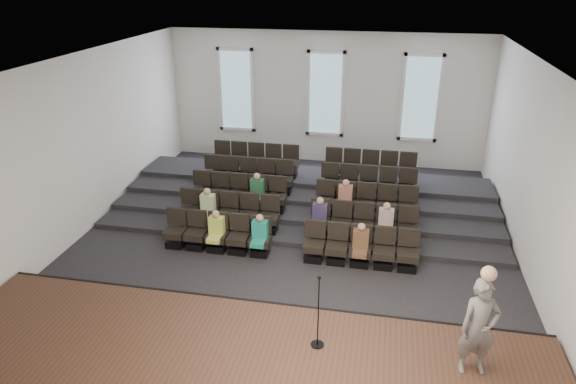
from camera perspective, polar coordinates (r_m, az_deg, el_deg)
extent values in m
plane|color=black|center=(14.28, 0.31, -6.05)|extent=(14.00, 14.00, 0.00)
cube|color=white|center=(12.58, 0.37, 14.20)|extent=(12.00, 14.00, 0.02)
cube|color=silver|center=(19.88, 4.19, 10.28)|extent=(12.00, 0.04, 5.00)
cube|color=silver|center=(7.28, -10.48, -15.76)|extent=(12.00, 0.04, 5.00)
cube|color=silver|center=(15.46, -22.23, 4.64)|extent=(0.04, 14.00, 5.00)
cube|color=silver|center=(13.54, 26.25, 1.36)|extent=(0.04, 14.00, 5.00)
cube|color=#422B1C|center=(10.11, -5.43, -18.95)|extent=(11.80, 3.60, 0.50)
cube|color=black|center=(11.42, -2.90, -13.09)|extent=(11.80, 0.06, 0.52)
cube|color=black|center=(16.28, 1.85, -1.83)|extent=(11.80, 4.80, 0.15)
cube|color=black|center=(16.72, 2.15, -0.84)|extent=(11.80, 3.75, 0.30)
cube|color=black|center=(17.16, 2.43, 0.10)|extent=(11.80, 2.70, 0.45)
cube|color=black|center=(17.61, 2.70, 0.99)|extent=(11.80, 1.65, 0.60)
cube|color=black|center=(14.58, -12.35, -5.54)|extent=(0.47, 0.43, 0.20)
cube|color=black|center=(14.43, -12.46, -4.47)|extent=(0.55, 0.50, 0.19)
cube|color=black|center=(14.42, -12.28, -2.65)|extent=(0.55, 0.08, 0.50)
cube|color=black|center=(14.36, -10.14, -5.81)|extent=(0.47, 0.43, 0.20)
cube|color=black|center=(14.22, -10.23, -4.72)|extent=(0.55, 0.50, 0.19)
cube|color=black|center=(14.20, -10.05, -2.87)|extent=(0.55, 0.08, 0.50)
cube|color=black|center=(14.17, -7.86, -6.08)|extent=(0.47, 0.43, 0.20)
cube|color=black|center=(14.02, -7.93, -4.98)|extent=(0.55, 0.50, 0.19)
cube|color=black|center=(14.01, -7.75, -3.10)|extent=(0.55, 0.08, 0.50)
cube|color=black|center=(14.01, -5.51, -6.34)|extent=(0.47, 0.43, 0.20)
cube|color=black|center=(13.85, -5.56, -5.23)|extent=(0.55, 0.50, 0.19)
cube|color=black|center=(13.84, -5.39, -3.33)|extent=(0.55, 0.08, 0.50)
cube|color=black|center=(13.86, -3.12, -6.60)|extent=(0.47, 0.43, 0.20)
cube|color=black|center=(13.71, -3.15, -5.48)|extent=(0.55, 0.50, 0.19)
cube|color=black|center=(13.70, -2.97, -3.56)|extent=(0.55, 0.08, 0.50)
cube|color=black|center=(13.62, 2.86, -7.19)|extent=(0.47, 0.43, 0.20)
cube|color=black|center=(13.46, 2.89, -6.06)|extent=(0.55, 0.50, 0.19)
cube|color=black|center=(13.45, 3.05, -4.11)|extent=(0.55, 0.08, 0.50)
cube|color=black|center=(13.56, 5.39, -7.42)|extent=(0.47, 0.43, 0.20)
cube|color=black|center=(13.40, 5.44, -6.28)|extent=(0.55, 0.50, 0.19)
cube|color=black|center=(13.39, 5.60, -4.32)|extent=(0.55, 0.08, 0.50)
cube|color=black|center=(13.53, 7.94, -7.63)|extent=(0.47, 0.43, 0.20)
cube|color=black|center=(13.37, 8.01, -6.50)|extent=(0.55, 0.50, 0.19)
cube|color=black|center=(13.36, 8.17, -4.53)|extent=(0.55, 0.08, 0.50)
cube|color=black|center=(13.53, 10.49, -7.84)|extent=(0.47, 0.43, 0.20)
cube|color=black|center=(13.37, 10.59, -6.70)|extent=(0.55, 0.50, 0.19)
cube|color=black|center=(13.36, 10.74, -4.73)|extent=(0.55, 0.08, 0.50)
cube|color=black|center=(13.55, 13.05, -8.02)|extent=(0.47, 0.43, 0.20)
cube|color=black|center=(13.39, 13.17, -6.89)|extent=(0.55, 0.50, 0.19)
cube|color=black|center=(13.38, 13.31, -4.92)|extent=(0.55, 0.08, 0.50)
cube|color=black|center=(15.36, -10.91, -3.20)|extent=(0.47, 0.43, 0.20)
cube|color=black|center=(15.22, -11.00, -2.16)|extent=(0.55, 0.50, 0.19)
cube|color=black|center=(15.23, -10.83, -0.43)|extent=(0.55, 0.08, 0.50)
cube|color=black|center=(15.16, -8.79, -3.42)|extent=(0.47, 0.43, 0.20)
cube|color=black|center=(15.02, -8.87, -2.36)|extent=(0.55, 0.50, 0.19)
cube|color=black|center=(15.03, -8.70, -0.61)|extent=(0.55, 0.08, 0.50)
cube|color=black|center=(14.98, -6.63, -3.64)|extent=(0.47, 0.43, 0.20)
cube|color=black|center=(14.84, -6.68, -2.57)|extent=(0.55, 0.50, 0.19)
cube|color=black|center=(14.84, -6.51, -0.80)|extent=(0.55, 0.08, 0.50)
cube|color=black|center=(14.82, -4.41, -3.85)|extent=(0.47, 0.43, 0.20)
cube|color=black|center=(14.68, -4.44, -2.78)|extent=(0.55, 0.50, 0.19)
cube|color=black|center=(14.68, -4.28, -0.99)|extent=(0.55, 0.08, 0.50)
cube|color=black|center=(14.68, -2.14, -4.07)|extent=(0.47, 0.43, 0.20)
cube|color=black|center=(14.54, -2.16, -2.99)|extent=(0.55, 0.50, 0.19)
cube|color=black|center=(14.55, -2.00, -1.18)|extent=(0.55, 0.08, 0.50)
cube|color=black|center=(14.45, 3.49, -4.58)|extent=(0.47, 0.43, 0.20)
cube|color=black|center=(14.31, 3.52, -3.49)|extent=(0.55, 0.50, 0.19)
cube|color=black|center=(14.31, 3.67, -1.65)|extent=(0.55, 0.08, 0.50)
cube|color=black|center=(14.40, 5.86, -4.78)|extent=(0.47, 0.43, 0.20)
cube|color=black|center=(14.25, 5.91, -3.69)|extent=(0.55, 0.50, 0.19)
cube|color=black|center=(14.26, 6.06, -1.84)|extent=(0.55, 0.08, 0.50)
cube|color=black|center=(14.37, 8.25, -4.98)|extent=(0.47, 0.43, 0.20)
cube|color=black|center=(14.22, 8.32, -3.88)|extent=(0.55, 0.50, 0.19)
cube|color=black|center=(14.23, 8.47, -2.03)|extent=(0.55, 0.08, 0.50)
cube|color=black|center=(14.37, 10.64, -5.17)|extent=(0.47, 0.43, 0.20)
cube|color=black|center=(14.22, 10.74, -4.07)|extent=(0.55, 0.50, 0.19)
cube|color=black|center=(14.23, 10.88, -2.22)|extent=(0.55, 0.08, 0.50)
cube|color=black|center=(14.39, 13.04, -5.34)|extent=(0.47, 0.43, 0.20)
cube|color=black|center=(14.24, 13.15, -4.25)|extent=(0.55, 0.50, 0.19)
cube|color=black|center=(14.25, 13.29, -2.40)|extent=(0.55, 0.08, 0.50)
cube|color=black|center=(16.17, -9.61, -1.09)|extent=(0.47, 0.42, 0.20)
cube|color=black|center=(16.05, -9.69, -0.08)|extent=(0.55, 0.50, 0.19)
cube|color=black|center=(16.07, -9.53, 1.55)|extent=(0.55, 0.08, 0.50)
cube|color=black|center=(15.98, -7.59, -1.27)|extent=(0.47, 0.42, 0.20)
cube|color=black|center=(15.85, -7.65, -0.25)|extent=(0.55, 0.50, 0.19)
cube|color=black|center=(15.88, -7.50, 1.41)|extent=(0.55, 0.08, 0.50)
cube|color=black|center=(15.81, -5.53, -1.45)|extent=(0.47, 0.42, 0.20)
cube|color=black|center=(15.68, -5.57, -0.42)|extent=(0.55, 0.50, 0.19)
cube|color=black|center=(15.70, -5.42, 1.25)|extent=(0.55, 0.08, 0.50)
cube|color=black|center=(15.66, -3.42, -1.63)|extent=(0.47, 0.42, 0.20)
cube|color=black|center=(15.53, -3.45, -0.60)|extent=(0.55, 0.50, 0.19)
cube|color=black|center=(15.55, -3.29, 1.09)|extent=(0.55, 0.08, 0.50)
cube|color=black|center=(15.53, -1.27, -1.81)|extent=(0.47, 0.42, 0.20)
cube|color=black|center=(15.40, -1.28, -0.77)|extent=(0.55, 0.50, 0.19)
cube|color=black|center=(15.42, -1.13, 0.93)|extent=(0.55, 0.08, 0.50)
cube|color=black|center=(15.31, 4.04, -2.26)|extent=(0.47, 0.42, 0.20)
cube|color=black|center=(15.18, 4.07, -1.21)|extent=(0.55, 0.50, 0.19)
cube|color=black|center=(15.20, 4.22, 0.52)|extent=(0.55, 0.08, 0.50)
cube|color=black|center=(15.26, 6.28, -2.44)|extent=(0.47, 0.42, 0.20)
cube|color=black|center=(15.13, 6.33, -1.39)|extent=(0.55, 0.50, 0.19)
cube|color=black|center=(15.15, 6.47, 0.35)|extent=(0.55, 0.08, 0.50)
cube|color=black|center=(15.23, 8.52, -2.62)|extent=(0.47, 0.42, 0.20)
cube|color=black|center=(15.10, 8.59, -1.57)|extent=(0.55, 0.50, 0.19)
cube|color=black|center=(15.13, 8.73, 0.17)|extent=(0.55, 0.08, 0.50)
cube|color=black|center=(15.23, 10.78, -2.80)|extent=(0.47, 0.42, 0.20)
cube|color=black|center=(15.10, 10.87, -1.74)|extent=(0.55, 0.50, 0.19)
cube|color=black|center=(15.12, 11.00, 0.00)|extent=(0.55, 0.08, 0.50)
cube|color=black|center=(15.25, 13.03, -2.97)|extent=(0.47, 0.42, 0.20)
cube|color=black|center=(15.12, 13.13, -1.92)|extent=(0.55, 0.50, 0.19)
cube|color=black|center=(15.14, 13.26, -0.18)|extent=(0.55, 0.08, 0.50)
cube|color=black|center=(17.01, -8.44, 0.82)|extent=(0.47, 0.42, 0.20)
cube|color=black|center=(16.89, -8.51, 1.79)|extent=(0.55, 0.50, 0.19)
cube|color=black|center=(16.93, -8.36, 3.34)|extent=(0.55, 0.08, 0.50)
cube|color=black|center=(16.83, -6.51, 0.67)|extent=(0.47, 0.42, 0.20)
cube|color=black|center=(16.71, -6.56, 1.65)|extent=(0.55, 0.50, 0.19)
cube|color=black|center=(16.75, -6.41, 3.22)|extent=(0.55, 0.08, 0.50)
cube|color=black|center=(16.67, -4.54, 0.52)|extent=(0.47, 0.42, 0.20)
cube|color=black|center=(16.55, -4.58, 1.51)|extent=(0.55, 0.50, 0.19)
cube|color=black|center=(16.59, -4.43, 3.09)|extent=(0.55, 0.08, 0.50)
cube|color=black|center=(16.52, -2.54, 0.36)|extent=(0.47, 0.42, 0.20)
cube|color=black|center=(16.40, -2.56, 1.36)|extent=(0.55, 0.50, 0.19)
cube|color=black|center=(16.44, -2.41, 2.95)|extent=(0.55, 0.08, 0.50)
cube|color=black|center=(16.40, -0.50, 0.21)|extent=(0.47, 0.42, 0.20)
cube|color=black|center=(16.28, -0.50, 1.21)|extent=(0.55, 0.50, 0.19)
cube|color=black|center=(16.32, -0.36, 2.81)|extent=(0.55, 0.08, 0.50)
cube|color=black|center=(16.20, 4.53, -0.19)|extent=(0.47, 0.42, 0.20)
cube|color=black|center=(16.07, 4.57, 0.82)|extent=(0.55, 0.50, 0.19)
cube|color=black|center=(16.11, 4.71, 2.45)|extent=(0.55, 0.08, 0.50)
cube|color=black|center=(16.15, 6.65, -0.35)|extent=(0.47, 0.42, 0.20)
cube|color=black|center=(16.03, 6.70, 0.66)|extent=(0.55, 0.50, 0.19)
cube|color=black|center=(16.07, 6.83, 2.29)|extent=(0.55, 0.08, 0.50)
cube|color=black|center=(16.12, 8.77, -0.52)|extent=(0.47, 0.42, 0.20)
cube|color=black|center=(16.00, 8.84, 0.49)|extent=(0.55, 0.50, 0.19)
cube|color=black|center=(16.04, 8.97, 2.13)|extent=(0.55, 0.08, 0.50)
cube|color=black|center=(16.12, 10.90, -0.68)|extent=(0.47, 0.42, 0.20)
cube|color=black|center=(16.00, 10.98, 0.33)|extent=(0.55, 0.50, 0.19)
cube|color=black|center=(16.04, 11.11, 1.97)|extent=(0.55, 0.08, 0.50)
cube|color=black|center=(16.14, 13.02, -0.85)|extent=(0.47, 0.42, 0.20)
cube|color=black|center=(16.02, 13.12, 0.16)|extent=(0.55, 0.50, 0.19)
cube|color=black|center=(16.06, 13.24, 1.80)|extent=(0.55, 0.08, 0.50)
cube|color=black|center=(17.87, -7.38, 2.55)|extent=(0.47, 0.42, 0.20)
cube|color=black|center=(17.77, -7.44, 3.48)|extent=(0.55, 0.50, 0.19)
cube|color=black|center=(17.82, -7.30, 4.95)|extent=(0.55, 0.08, 0.50)
cube|color=black|center=(17.70, -5.54, 2.42)|extent=(0.47, 0.42, 0.20)
cube|color=black|center=(17.59, -5.58, 3.36)|extent=(0.55, 0.50, 0.19)
cube|color=black|center=(17.64, -5.44, 4.85)|extent=(0.55, 0.08, 0.50)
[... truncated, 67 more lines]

